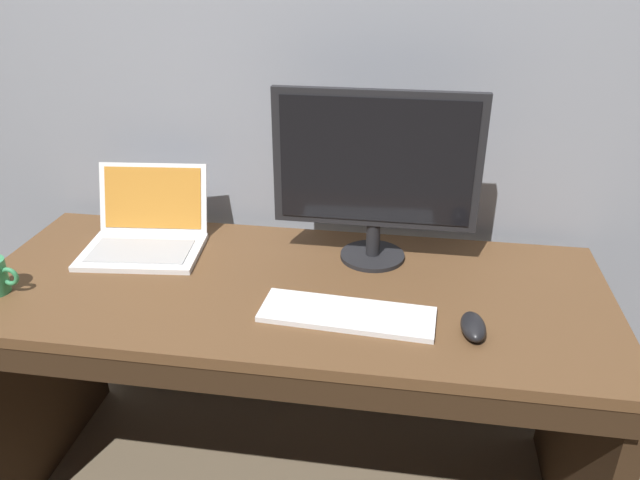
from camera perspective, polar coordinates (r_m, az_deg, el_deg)
The scene contains 5 objects.
desk at distance 1.78m, azimuth -2.79°, elevation -10.59°, with size 1.71×0.70×0.75m.
laptop_white at distance 1.91m, azimuth -15.99°, elevation 0.63°, with size 0.37×0.35×0.22m.
external_monitor at distance 1.68m, azimuth 5.24°, elevation 6.55°, with size 0.57×0.19×0.50m.
wired_keyboard at distance 1.52m, azimuth 2.56°, elevation -6.94°, with size 0.44×0.17×0.02m.
computer_mouse at distance 1.49m, azimuth 14.15°, elevation -7.87°, with size 0.06×0.11×0.04m, color black.
Camera 1 is at (0.30, -1.40, 1.59)m, focal length 34.17 mm.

